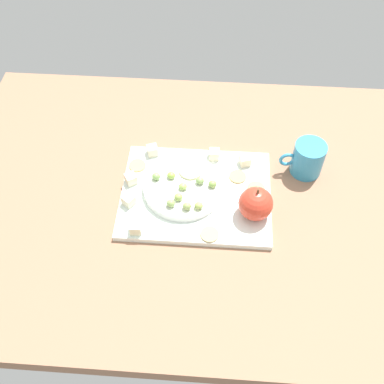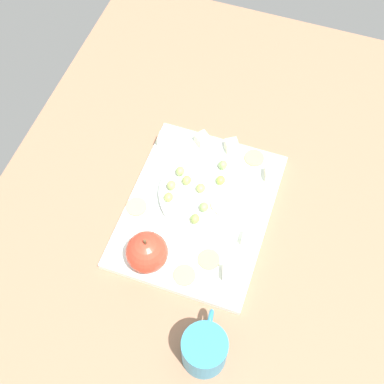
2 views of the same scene
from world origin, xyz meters
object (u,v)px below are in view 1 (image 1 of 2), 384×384
Objects in this scene: grape_7 at (173,203)px; cracker_3 at (139,166)px; grape_0 at (189,206)px; cracker_2 at (258,188)px; apple_slice_0 at (193,171)px; grape_2 at (216,184)px; cup at (309,159)px; cheese_cube_0 at (131,200)px; grape_4 at (185,187)px; apple_whole at (258,204)px; grape_3 at (201,206)px; cheese_cube_3 at (133,179)px; cracker_1 at (240,177)px; cracker_0 at (210,234)px; platter at (198,194)px; cheese_cube_1 at (138,228)px; grape_5 at (181,197)px; grape_6 at (158,177)px; serving_dish at (185,189)px; grape_1 at (173,175)px; cheese_cube_5 at (247,161)px.

cracker_3 is at bearing 126.81° from grape_7.
grape_0 is 3.63cm from grape_7.
cracker_2 is 15.77cm from apple_slice_0.
grape_2 is 0.18× the size of cup.
cheese_cube_0 is 12.60cm from grape_4.
apple_whole is 3.93× the size of grape_3.
cheese_cube_3 is 14.09cm from apple_slice_0.
cracker_1 is 17.07cm from cup.
cracker_0 is 12.40cm from grape_2.
platter is 16.93cm from cheese_cube_1.
grape_4 reaches higher than cheese_cube_0.
grape_5 is (-13.24, -8.90, 2.49)cm from cracker_1.
apple_whole is 23.69cm from grape_6.
cheese_cube_0 is (-14.91, -4.23, 1.93)cm from platter.
cracker_3 is at bearing 140.74° from grape_3.
grape_3 is (3.95, -5.87, 1.72)cm from serving_dish.
cup reaches higher than cracker_0.
serving_dish is at bearing 20.39° from cheese_cube_0.
grape_3 and grape_4 have the same top height.
cheese_cube_3 is 1.27× the size of grape_0.
grape_3 is 29.26cm from cup.
grape_0 reaches higher than grape_4.
grape_7 is at bearing 178.81° from grape_3.
cracker_0 is 30.95cm from cup.
platter is 5.75cm from apple_slice_0.
grape_0 is at bearing -45.88° from grape_6.
apple_whole reaches higher than apple_slice_0.
cheese_cube_1 is at bearing -128.14° from serving_dish.
cheese_cube_3 is 23.00cm from cracker_0.
grape_1 is 1.00× the size of grape_3.
cup is at bearing 30.00° from grape_0.
grape_5 is (-7.82, -4.38, 0.00)cm from grape_2.
grape_2 is (19.06, 4.98, 1.46)cm from cheese_cube_0.
cracker_0 is at bearing -73.51° from platter.
grape_6 is at bearing 158.98° from grape_4.
grape_2 is 1.00× the size of grape_3.
grape_1 is at bearing 133.71° from grape_4.
cheese_cube_0 is (-11.92, -4.43, 0.31)cm from serving_dish.
grape_3 is at bearing -123.83° from cheese_cube_5.
grape_5 reaches higher than cheese_cube_5.
cheese_cube_3 is at bearing 179.01° from grape_6.
cracker_2 is (29.20, 0.06, -1.02)cm from cheese_cube_3.
serving_dish is 1.72× the size of cup.
cheese_cube_1 is (-9.23, -11.75, 0.31)cm from serving_dish.
serving_dish is at bearing -161.62° from cup.
apple_whole is (16.29, -5.31, 2.87)cm from serving_dish.
cheese_cube_1 is at bearing -150.72° from cup.
apple_slice_0 is at bearing -169.62° from cup.
platter is at bearing 15.84° from cheese_cube_0.
grape_4 is at bearing -169.39° from platter.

